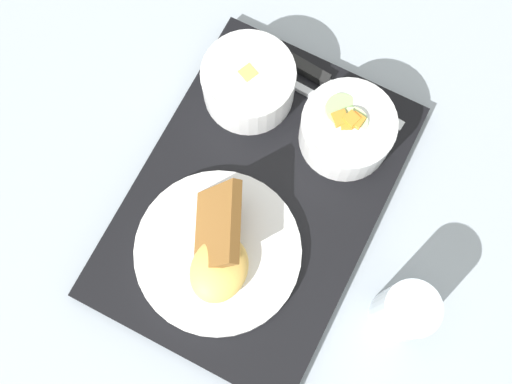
# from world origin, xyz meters

# --- Properties ---
(ground_plane) EXTENTS (4.00, 4.00, 0.00)m
(ground_plane) POSITION_xyz_m (0.00, 0.00, 0.00)
(ground_plane) COLOR #99A3AD
(serving_tray) EXTENTS (0.45, 0.34, 0.02)m
(serving_tray) POSITION_xyz_m (0.00, 0.00, 0.01)
(serving_tray) COLOR black
(serving_tray) RESTS_ON ground_plane
(bowl_salad) EXTENTS (0.12, 0.12, 0.07)m
(bowl_salad) POSITION_xyz_m (-0.13, 0.05, 0.05)
(bowl_salad) COLOR white
(bowl_salad) RESTS_ON serving_tray
(bowl_soup) EXTENTS (0.12, 0.12, 0.06)m
(bowl_soup) POSITION_xyz_m (-0.11, -0.09, 0.05)
(bowl_soup) COLOR white
(bowl_soup) RESTS_ON serving_tray
(plate_main) EXTENTS (0.20, 0.20, 0.09)m
(plate_main) POSITION_xyz_m (0.08, 0.00, 0.03)
(plate_main) COLOR white
(plate_main) RESTS_ON serving_tray
(knife) EXTENTS (0.02, 0.20, 0.01)m
(knife) POSITION_xyz_m (-0.18, -0.03, 0.02)
(knife) COLOR silver
(knife) RESTS_ON serving_tray
(spoon) EXTENTS (0.04, 0.15, 0.01)m
(spoon) POSITION_xyz_m (-0.16, 0.00, 0.02)
(spoon) COLOR silver
(spoon) RESTS_ON serving_tray
(glass_water) EXTENTS (0.06, 0.06, 0.10)m
(glass_water) POSITION_xyz_m (0.03, 0.22, 0.04)
(glass_water) COLOR silver
(glass_water) RESTS_ON ground_plane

